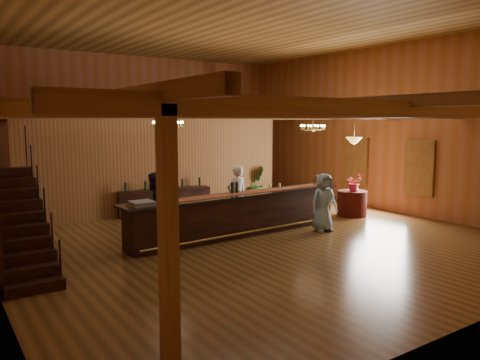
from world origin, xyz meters
TOP-DOWN VIEW (x-y plane):
  - floor at (0.00, 0.00)m, footprint 14.00×14.00m
  - ceiling at (0.00, 0.00)m, footprint 14.00×14.00m
  - wall_back at (0.00, 7.00)m, footprint 12.00×0.10m
  - wall_right at (6.00, 0.00)m, footprint 0.10×14.00m
  - beam_grid at (0.00, 0.51)m, footprint 11.90×13.90m
  - support_posts at (0.00, -0.50)m, footprint 9.20×10.20m
  - partition_wall at (-0.50, 3.50)m, footprint 9.00×0.18m
  - window_right_front at (5.95, -1.60)m, footprint 0.12×1.05m
  - window_right_back at (5.95, 1.00)m, footprint 0.12×1.05m
  - staircase at (-5.45, -0.74)m, footprint 1.00×2.80m
  - backroom_boxes at (-0.29, 5.50)m, footprint 4.10×0.60m
  - tasting_bar at (-0.10, -0.49)m, footprint 6.65×1.20m
  - beverage_dispenser at (-2.23, -0.55)m, footprint 0.26×0.26m
  - glass_rack_tray at (-2.90, -0.69)m, footprint 0.50×0.50m
  - raffle_drum at (2.80, -0.38)m, footprint 0.34×0.24m
  - bar_bottle_0 at (-0.26, -0.37)m, footprint 0.07×0.07m
  - bar_bottle_1 at (-0.25, -0.37)m, footprint 0.07×0.07m
  - bar_bottle_2 at (-0.11, -0.36)m, footprint 0.07×0.07m
  - backbar_shelf at (-0.58, 3.16)m, footprint 3.03×0.92m
  - round_table at (4.28, -0.38)m, footprint 0.93×0.93m
  - chandelier_left at (-1.52, 0.80)m, footprint 0.80×0.80m
  - chandelier_right at (3.90, 1.09)m, footprint 0.80×0.80m
  - pendant_lamp at (4.28, -0.38)m, footprint 0.52×0.52m
  - bartender at (0.38, 0.39)m, footprint 0.65×0.43m
  - staff_second at (-2.14, 0.38)m, footprint 1.06×1.02m
  - guest at (2.06, -1.40)m, footprint 0.87×0.65m
  - floor_plant at (3.25, 3.33)m, footprint 0.89×0.79m
  - table_flowers at (4.26, -0.46)m, footprint 0.54×0.48m
  - table_vase at (4.27, -0.52)m, footprint 0.14×0.14m

SIDE VIEW (x-z plane):
  - floor at x=0.00m, z-range 0.00..0.00m
  - round_table at x=4.28m, z-range 0.00..0.80m
  - backbar_shelf at x=-0.58m, z-range 0.00..0.84m
  - backroom_boxes at x=-0.29m, z-range -0.02..1.08m
  - tasting_bar at x=-0.10m, z-range 0.00..1.12m
  - floor_plant at x=3.25m, z-range 0.00..1.36m
  - guest at x=2.06m, z-range 0.00..1.60m
  - staff_second at x=-2.14m, z-range 0.00..1.72m
  - bartender at x=0.38m, z-range 0.00..1.76m
  - table_vase at x=4.27m, z-range 0.80..1.07m
  - staircase at x=-5.45m, z-range 0.00..2.00m
  - table_flowers at x=4.26m, z-range 0.80..1.36m
  - glass_rack_tray at x=-2.90m, z-range 1.10..1.20m
  - bar_bottle_0 at x=-0.26m, z-range 1.10..1.40m
  - bar_bottle_1 at x=-0.25m, z-range 1.10..1.40m
  - bar_bottle_2 at x=-0.11m, z-range 1.10..1.40m
  - raffle_drum at x=2.80m, z-range 1.13..1.43m
  - beverage_dispenser at x=-2.23m, z-range 1.09..1.69m
  - window_right_front at x=5.95m, z-range 0.67..2.42m
  - window_right_back at x=5.95m, z-range 0.67..2.42m
  - partition_wall at x=-0.50m, z-range 0.00..3.10m
  - support_posts at x=0.00m, z-range 0.00..3.20m
  - pendant_lamp at x=4.28m, z-range 1.95..2.85m
  - wall_back at x=0.00m, z-range 0.00..5.50m
  - wall_right at x=6.00m, z-range 0.00..5.50m
  - chandelier_right at x=3.90m, z-range 2.51..3.07m
  - chandelier_left at x=-1.52m, z-range 2.69..3.13m
  - beam_grid at x=0.00m, z-range 3.05..3.44m
  - ceiling at x=0.00m, z-range 5.50..5.50m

